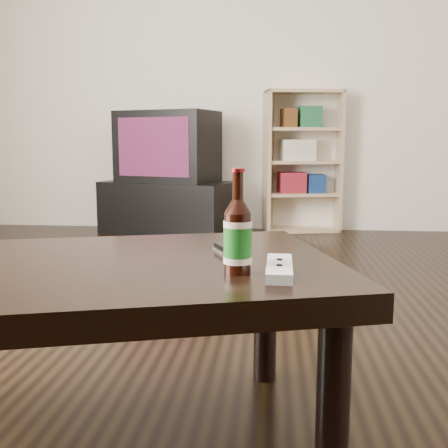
# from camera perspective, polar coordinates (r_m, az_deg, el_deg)

# --- Properties ---
(floor) EXTENTS (5.00, 6.00, 0.01)m
(floor) POSITION_cam_1_polar(r_m,az_deg,el_deg) (1.68, -3.67, -17.65)
(floor) COLOR black
(floor) RESTS_ON ground
(wall_back) EXTENTS (5.00, 0.02, 2.70)m
(wall_back) POSITION_cam_1_polar(r_m,az_deg,el_deg) (4.54, 2.36, 16.62)
(wall_back) COLOR silver
(wall_back) RESTS_ON ground
(tv_stand) EXTENTS (1.17, 0.83, 0.42)m
(tv_stand) POSITION_cam_1_polar(r_m,az_deg,el_deg) (4.33, -6.01, 1.83)
(tv_stand) COLOR black
(tv_stand) RESTS_ON floor
(tv) EXTENTS (0.86, 0.68, 0.56)m
(tv) POSITION_cam_1_polar(r_m,az_deg,el_deg) (4.30, -6.13, 8.36)
(tv) COLOR black
(tv) RESTS_ON tv_stand
(bookshelf) EXTENTS (0.66, 0.39, 1.16)m
(bookshelf) POSITION_cam_1_polar(r_m,az_deg,el_deg) (4.44, 8.34, 7.02)
(bookshelf) COLOR tan
(bookshelf) RESTS_ON floor
(coffee_table) EXTENTS (1.38, 1.02, 0.46)m
(coffee_table) POSITION_cam_1_polar(r_m,az_deg,el_deg) (1.30, -15.43, -6.82)
(coffee_table) COLOR black
(coffee_table) RESTS_ON floor
(beer_bottle) EXTENTS (0.08, 0.08, 0.23)m
(beer_bottle) POSITION_cam_1_polar(r_m,az_deg,el_deg) (1.14, 1.50, -1.39)
(beer_bottle) COLOR black
(beer_bottle) RESTS_ON coffee_table
(phone) EXTENTS (0.11, 0.13, 0.02)m
(phone) POSITION_cam_1_polar(r_m,az_deg,el_deg) (1.36, 0.79, -2.79)
(phone) COLOR silver
(phone) RESTS_ON coffee_table
(remote) EXTENTS (0.06, 0.20, 0.03)m
(remote) POSITION_cam_1_polar(r_m,az_deg,el_deg) (1.16, 6.04, -4.81)
(remote) COLOR silver
(remote) RESTS_ON coffee_table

